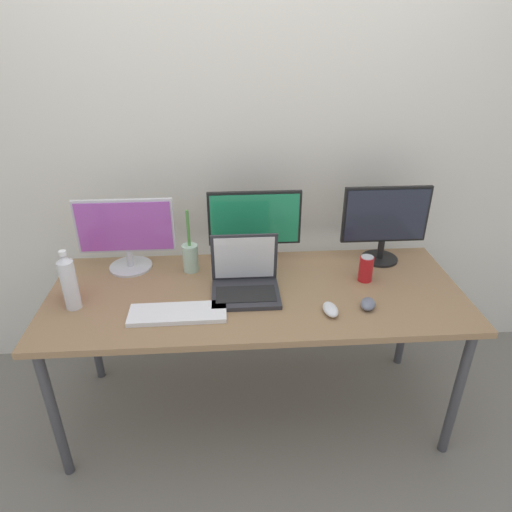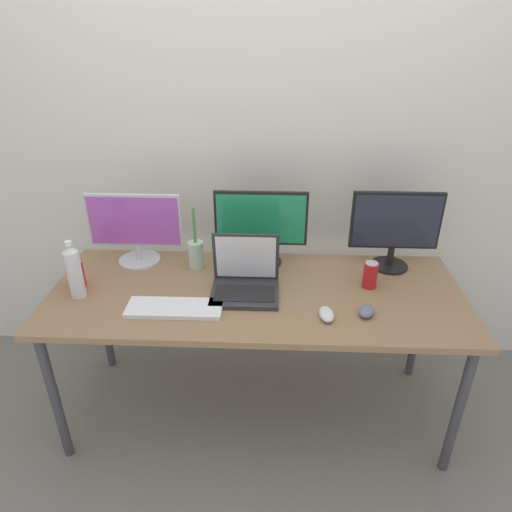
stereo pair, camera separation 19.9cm
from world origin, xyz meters
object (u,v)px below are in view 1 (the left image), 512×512
(mouse_by_laptop, at_px, (368,304))
(soda_can_near_keyboard, at_px, (366,269))
(monitor_left, at_px, (126,233))
(keyboard_main, at_px, (178,313))
(laptop_silver, at_px, (245,280))
(water_bottle, at_px, (69,282))
(mouse_by_keyboard, at_px, (330,309))
(bamboo_vase, at_px, (190,257))
(monitor_center, at_px, (255,226))
(soda_can_by_laptop, at_px, (70,285))
(monitor_right, at_px, (385,221))
(work_desk, at_px, (256,301))

(mouse_by_laptop, height_order, soda_can_near_keyboard, soda_can_near_keyboard)
(monitor_left, xyz_separation_m, keyboard_main, (0.27, -0.43, -0.18))
(monitor_left, bearing_deg, laptop_silver, -24.79)
(keyboard_main, distance_m, water_bottle, 0.47)
(mouse_by_keyboard, bearing_deg, bamboo_vase, 140.98)
(keyboard_main, height_order, bamboo_vase, bamboo_vase)
(monitor_center, xyz_separation_m, mouse_by_keyboard, (0.29, -0.46, -0.19))
(mouse_by_laptop, distance_m, soda_can_by_laptop, 1.30)
(monitor_center, relative_size, mouse_by_keyboard, 4.17)
(mouse_by_laptop, height_order, soda_can_by_laptop, soda_can_by_laptop)
(monitor_left, distance_m, monitor_right, 1.26)
(monitor_center, height_order, soda_can_near_keyboard, monitor_center)
(water_bottle, distance_m, bamboo_vase, 0.57)
(monitor_center, bearing_deg, soda_can_by_laptop, -162.74)
(monitor_right, xyz_separation_m, mouse_by_keyboard, (-0.35, -0.45, -0.20))
(mouse_by_keyboard, distance_m, bamboo_vase, 0.73)
(monitor_center, xyz_separation_m, keyboard_main, (-0.35, -0.44, -0.20))
(monitor_center, distance_m, water_bottle, 0.88)
(keyboard_main, xyz_separation_m, water_bottle, (-0.45, 0.09, 0.12))
(monitor_center, distance_m, bamboo_vase, 0.35)
(soda_can_near_keyboard, bearing_deg, monitor_right, 55.58)
(monitor_left, bearing_deg, monitor_right, -0.09)
(monitor_left, xyz_separation_m, monitor_right, (1.26, -0.00, 0.03))
(monitor_center, distance_m, mouse_by_keyboard, 0.58)
(laptop_silver, distance_m, soda_can_by_laptop, 0.77)
(water_bottle, relative_size, soda_can_near_keyboard, 2.16)
(monitor_right, bearing_deg, soda_can_near_keyboard, -124.42)
(work_desk, bearing_deg, bamboo_vase, 145.28)
(mouse_by_laptop, bearing_deg, work_desk, -177.61)
(mouse_by_laptop, xyz_separation_m, soda_can_by_laptop, (-1.29, 0.17, 0.04))
(work_desk, bearing_deg, mouse_by_laptop, -19.61)
(monitor_left, bearing_deg, soda_can_near_keyboard, -9.92)
(monitor_right, relative_size, mouse_by_laptop, 4.57)
(monitor_right, xyz_separation_m, soda_can_near_keyboard, (-0.13, -0.20, -0.16))
(monitor_left, relative_size, bamboo_vase, 1.46)
(mouse_by_keyboard, height_order, water_bottle, water_bottle)
(monitor_left, height_order, monitor_right, monitor_right)
(monitor_right, relative_size, soda_can_near_keyboard, 3.38)
(keyboard_main, distance_m, mouse_by_laptop, 0.81)
(monitor_left, bearing_deg, soda_can_by_laptop, -130.76)
(mouse_by_keyboard, relative_size, bamboo_vase, 0.34)
(laptop_silver, height_order, bamboo_vase, bamboo_vase)
(bamboo_vase, bearing_deg, soda_can_by_laptop, -158.46)
(soda_can_near_keyboard, relative_size, bamboo_vase, 0.40)
(keyboard_main, bearing_deg, water_bottle, 167.82)
(keyboard_main, xyz_separation_m, mouse_by_keyboard, (0.64, -0.03, 0.01))
(water_bottle, bearing_deg, monitor_center, 23.19)
(laptop_silver, xyz_separation_m, mouse_by_keyboard, (0.35, -0.20, -0.04))
(laptop_silver, xyz_separation_m, water_bottle, (-0.74, -0.08, 0.07))
(soda_can_by_laptop, bearing_deg, work_desk, -0.53)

